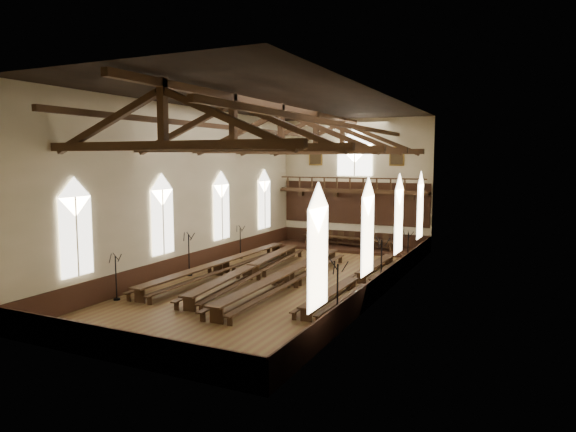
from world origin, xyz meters
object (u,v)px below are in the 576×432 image
Objects in this scene: refectory_row_c at (287,275)px; candelabrum_left_near at (116,286)px; refectory_row_d at (357,279)px; candelabrum_right_far at (408,255)px; high_table at (348,239)px; dais at (348,248)px; candelabrum_left_far at (240,248)px; refectory_row_a at (222,264)px; candelabrum_right_mid at (381,273)px; candelabrum_right_near at (337,306)px; refectory_row_b at (251,268)px; candelabrum_left_mid at (189,262)px.

refectory_row_c is 6.42× the size of candelabrum_left_near.
refectory_row_d is 5.94× the size of candelabrum_right_far.
refectory_row_c is at bearing -121.02° from candelabrum_right_far.
refectory_row_c is at bearing -86.91° from high_table.
candelabrum_left_far reaches higher than dais.
refectory_row_a is 7.29m from candelabrum_left_near.
candelabrum_left_far is (-1.48, 4.67, 0.13)m from refectory_row_a.
high_table reaches higher than refectory_row_a.
candelabrum_right_mid is (9.62, 0.68, 0.27)m from refectory_row_a.
candelabrum_right_near is 0.99× the size of candelabrum_right_mid.
candelabrum_right_far is (0.00, 6.40, -0.15)m from candelabrum_right_mid.
refectory_row_b is 0.98× the size of refectory_row_c.
candelabrum_right_far is at bearing 90.00° from candelabrum_right_mid.
candelabrum_left_mid reaches higher than candelabrum_left_near.
refectory_row_a is at bearing -72.38° from candelabrum_left_far.
candelabrum_left_near is at bearing -90.00° from candelabrum_left_mid.
dais is 0.71m from high_table.
refectory_row_b is at bearing -135.85° from candelabrum_right_far.
candelabrum_right_far reaches higher than refectory_row_a.
refectory_row_d is 4.90× the size of candelabrum_right_mid.
refectory_row_b is 7.83m from candelabrum_left_near.
candelabrum_left_mid is (0.00, 5.90, 0.08)m from candelabrum_left_near.
refectory_row_b is at bearing 164.40° from refectory_row_c.
candelabrum_right_mid is (11.10, 1.91, 0.06)m from candelabrum_left_mid.
dais is 4.38× the size of candelabrum_left_mid.
refectory_row_a is 9.65m from candelabrum_right_mid.
dais is at bearing 142.47° from candelabrum_right_far.
refectory_row_b is at bearing -173.38° from candelabrum_right_mid.
candelabrum_left_far reaches higher than refectory_row_a.
candelabrum_left_near is at bearing -90.00° from candelabrum_left_far.
refectory_row_c is 12.26m from dais.
refectory_row_b reaches higher than dais.
candelabrum_right_mid is at bearing 18.52° from refectory_row_c.
candelabrum_left_mid is (-9.85, -1.58, 0.30)m from refectory_row_d.
dais is (-4.23, 10.95, -0.38)m from refectory_row_d.
refectory_row_c is 9.36m from candelabrum_right_far.
candelabrum_left_far is 0.83× the size of candelabrum_right_mid.
high_table is 13.73m from candelabrum_left_mid.
refectory_row_c is 6.46× the size of candelabrum_left_far.
refectory_row_d is (3.57, 1.28, -0.10)m from refectory_row_c.
candelabrum_right_near is at bearing -38.17° from refectory_row_b.
dais is 4.88× the size of candelabrum_left_near.
refectory_row_b is at bearing -99.93° from dais.
refectory_row_c is at bearing -161.48° from candelabrum_right_mid.
refectory_row_a is 4.89m from refectory_row_c.
candelabrum_left_near is (-5.62, -18.43, 0.60)m from dais.
candelabrum_left_mid is (-6.28, -0.30, 0.20)m from refectory_row_c.
refectory_row_c is 1.31× the size of dais.
candelabrum_right_far is at bearing 58.98° from refectory_row_c.
dais is at bearing 65.85° from candelabrum_left_mid.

